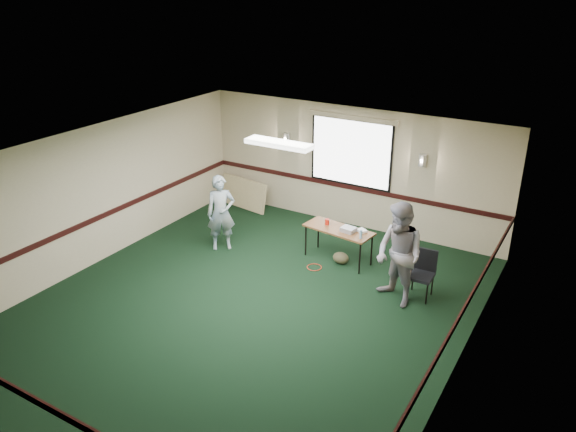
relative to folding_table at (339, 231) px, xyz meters
The scene contains 13 objects.
ground 2.44m from the folding_table, 103.99° to the right, with size 8.00×8.00×0.00m, color black.
room_shell 1.11m from the folding_table, 164.29° to the right, with size 8.00×8.02×8.00m.
folding_table is the anchor object (origin of this frame).
projector 0.24m from the folding_table, ahead, with size 0.27×0.22×0.09m, color gray.
game_console 0.46m from the folding_table, 12.97° to the left, with size 0.18×0.14×0.04m, color white.
red_cup 0.31m from the folding_table, 168.63° to the left, with size 0.08×0.08×0.12m, color red.
water_bottle 0.60m from the folding_table, 18.97° to the right, with size 0.05×0.05×0.18m, color #7FABD0.
duffel_bag 0.54m from the folding_table, 39.31° to the right, with size 0.33×0.25×0.23m, color #464128.
cable_coil 0.85m from the folding_table, 115.60° to the right, with size 0.29×0.29×0.01m, color #B82E17.
folded_table 3.47m from the folding_table, 157.62° to the left, with size 1.40×0.06×0.72m, color tan.
conference_chair 1.90m from the folding_table, 13.06° to the right, with size 0.44×0.45×0.86m.
person_left 2.43m from the folding_table, 162.46° to the right, with size 0.57×0.38×1.58m, color #426892.
person_right 1.80m from the folding_table, 29.48° to the right, with size 0.89×0.69×1.83m, color #758AB6.
Camera 1 is at (4.78, -6.77, 5.28)m, focal length 35.00 mm.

